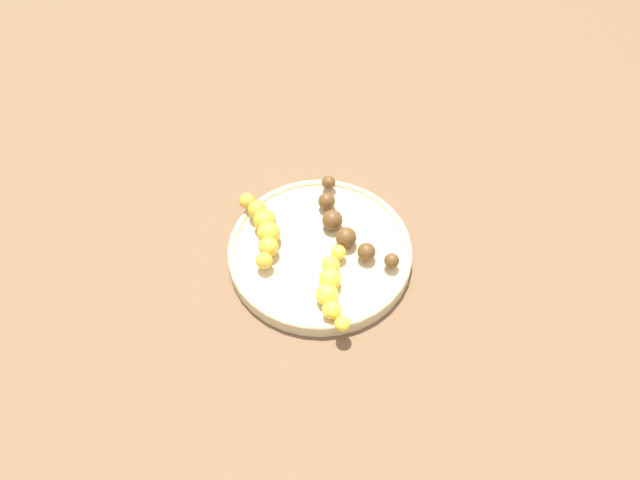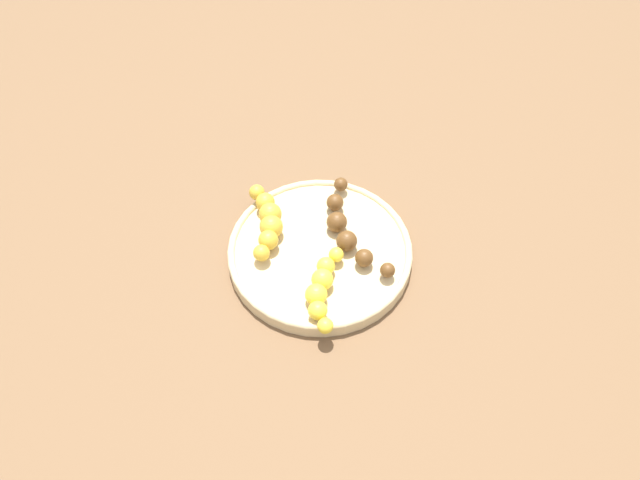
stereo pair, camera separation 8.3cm
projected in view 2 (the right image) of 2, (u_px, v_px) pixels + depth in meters
ground_plane at (320, 256)px, 0.86m from camera, size 2.40×2.40×0.00m
fruit_bowl at (320, 251)px, 0.85m from camera, size 0.26×0.26×0.02m
banana_overripe at (348, 230)px, 0.84m from camera, size 0.09×0.17×0.03m
banana_spotted at (267, 221)px, 0.85m from camera, size 0.05×0.13×0.03m
banana_yellow at (321, 288)px, 0.79m from camera, size 0.05×0.13×0.03m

